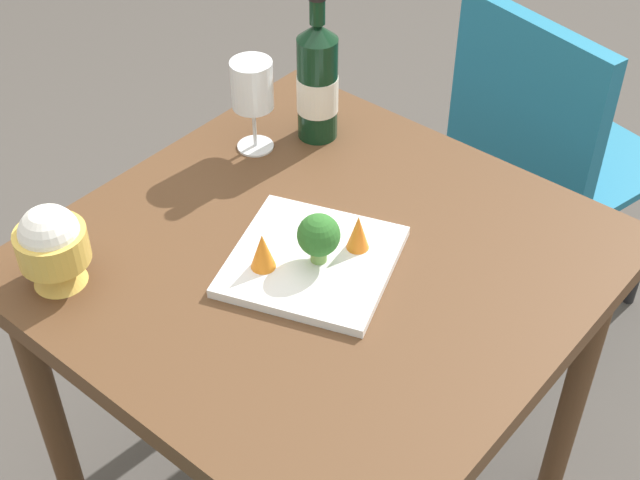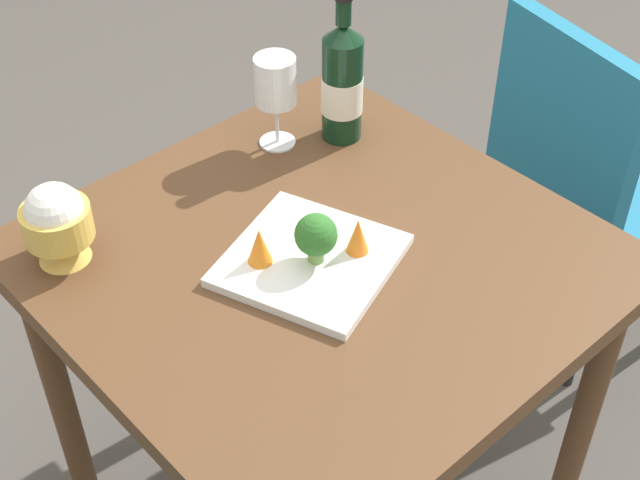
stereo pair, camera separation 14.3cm
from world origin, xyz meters
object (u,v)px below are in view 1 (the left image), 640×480
object	(u,v)px
chair_by_wall	(541,142)
broccoli_floret	(319,236)
rice_bowl	(52,245)
carrot_garnish_right	(263,251)
serving_plate	(312,261)
wine_bottle	(317,81)
carrot_garnish_left	(358,232)
wine_glass	(252,87)

from	to	relation	value
chair_by_wall	broccoli_floret	distance (m)	0.84
rice_bowl	broccoli_floret	distance (m)	0.40
carrot_garnish_right	serving_plate	bearing A→B (deg)	145.30
wine_bottle	carrot_garnish_left	world-z (taller)	wine_bottle
wine_bottle	serving_plate	xyz separation A→B (m)	(0.29, 0.23, -0.11)
rice_bowl	broccoli_floret	bearing A→B (deg)	134.31
rice_bowl	wine_bottle	bearing A→B (deg)	175.20
chair_by_wall	serving_plate	distance (m)	0.83
rice_bowl	broccoli_floret	xyz separation A→B (m)	(-0.28, 0.29, -0.01)
wine_glass	rice_bowl	bearing A→B (deg)	1.82
broccoli_floret	carrot_garnish_left	size ratio (longest dim) A/B	1.36
wine_glass	carrot_garnish_left	size ratio (longest dim) A/B	2.83
chair_by_wall	wine_bottle	distance (m)	0.64
carrot_garnish_left	carrot_garnish_right	bearing A→B (deg)	-33.18
wine_bottle	rice_bowl	xyz separation A→B (m)	(0.57, -0.05, -0.04)
wine_glass	carrot_garnish_right	world-z (taller)	wine_glass
serving_plate	carrot_garnish_left	size ratio (longest dim) A/B	5.06
chair_by_wall	carrot_garnish_right	size ratio (longest dim) A/B	13.17
broccoli_floret	carrot_garnish_left	bearing A→B (deg)	155.84
serving_plate	carrot_garnish_left	xyz separation A→B (m)	(-0.07, 0.04, 0.04)
wine_bottle	serving_plate	bearing A→B (deg)	38.77
serving_plate	carrot_garnish_left	distance (m)	0.09
wine_bottle	carrot_garnish_right	size ratio (longest dim) A/B	4.66
wine_glass	carrot_garnish_right	xyz separation A→B (m)	(0.24, 0.25, -0.08)
carrot_garnish_left	carrot_garnish_right	world-z (taller)	carrot_garnish_right
serving_plate	carrot_garnish_left	bearing A→B (deg)	148.39
chair_by_wall	broccoli_floret	world-z (taller)	chair_by_wall
rice_bowl	carrot_garnish_left	distance (m)	0.47
broccoli_floret	carrot_garnish_left	distance (m)	0.07
wine_bottle	carrot_garnish_left	distance (m)	0.36
serving_plate	broccoli_floret	xyz separation A→B (m)	(-0.00, 0.01, 0.06)
wine_bottle	broccoli_floret	distance (m)	0.38
carrot_garnish_right	wine_glass	bearing A→B (deg)	-134.80
rice_bowl	carrot_garnish_right	xyz separation A→B (m)	(-0.21, 0.23, -0.03)
wine_glass	rice_bowl	xyz separation A→B (m)	(0.46, 0.01, -0.05)
wine_glass	broccoli_floret	bearing A→B (deg)	59.59
wine_bottle	rice_bowl	distance (m)	0.57
wine_bottle	broccoli_floret	size ratio (longest dim) A/B	3.51
rice_bowl	carrot_garnish_left	world-z (taller)	rice_bowl
carrot_garnish_left	serving_plate	bearing A→B (deg)	-31.61
chair_by_wall	carrot_garnish_left	bearing A→B (deg)	-73.23
wine_bottle	serving_plate	world-z (taller)	wine_bottle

